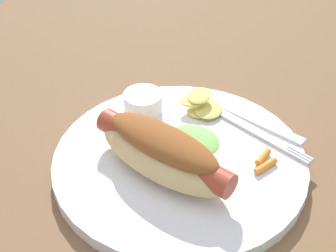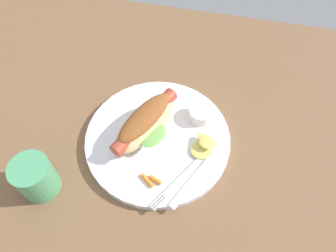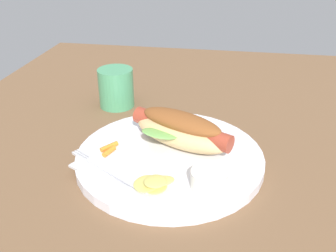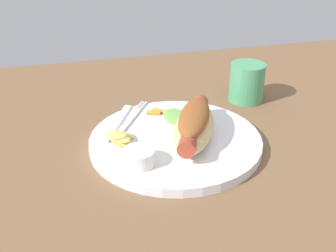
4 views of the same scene
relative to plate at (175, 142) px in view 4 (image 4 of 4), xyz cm
name	(u,v)px [view 4 (image 4 of 4)]	position (x,y,z in cm)	size (l,w,h in cm)	color
ground_plane	(188,143)	(2.82, 1.66, -1.70)	(120.00, 90.00, 1.80)	brown
plate	(175,142)	(0.00, 0.00, 0.00)	(29.42, 29.42, 1.60)	white
hot_dog	(193,124)	(2.72, -1.24, 3.66)	(13.05, 18.00, 5.67)	#DBB77A
sauce_ramekin	(139,158)	(-7.64, -6.63, 2.08)	(4.98, 4.98, 2.57)	white
fork	(129,121)	(-6.65, 7.69, 1.00)	(9.16, 14.13, 0.40)	silver
knife	(117,123)	(-8.84, 7.53, 0.98)	(14.08, 1.40, 0.36)	silver
chips_pile	(120,138)	(-9.33, 0.55, 1.77)	(5.19, 5.86, 2.27)	#DDCF67
carrot_garnish	(157,112)	(-1.00, 9.58, 1.20)	(4.27, 2.53, 0.82)	orange
drinking_cup	(247,82)	(19.10, 14.34, 3.17)	(7.15, 7.15, 7.94)	#4C9E6B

